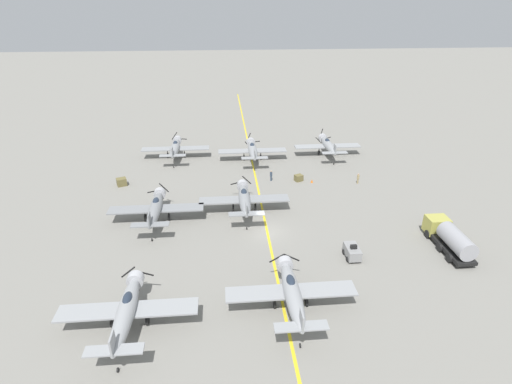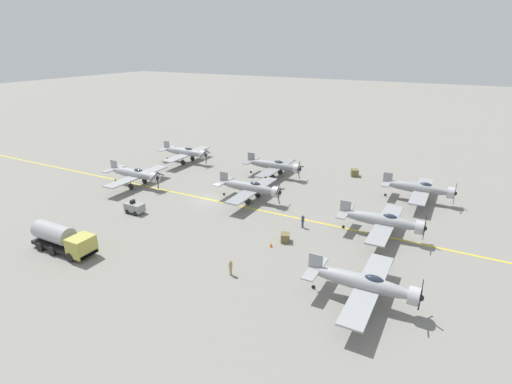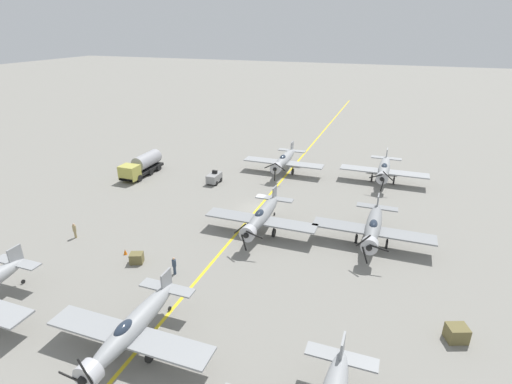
{
  "view_description": "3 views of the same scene",
  "coord_description": "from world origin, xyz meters",
  "px_view_note": "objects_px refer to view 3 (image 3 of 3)",
  "views": [
    {
      "loc": [
        -5.03,
        -41.93,
        25.73
      ],
      "look_at": [
        -0.69,
        7.95,
        1.63
      ],
      "focal_mm": 28.0,
      "sensor_mm": 36.0,
      "label": 1
    },
    {
      "loc": [
        44.29,
        31.17,
        21.53
      ],
      "look_at": [
        0.18,
        7.55,
        2.62
      ],
      "focal_mm": 28.0,
      "sensor_mm": 36.0,
      "label": 2
    },
    {
      "loc": [
        -14.99,
        41.17,
        20.84
      ],
      "look_at": [
        -1.23,
        3.61,
        3.96
      ],
      "focal_mm": 28.0,
      "sensor_mm": 36.0,
      "label": 3
    }
  ],
  "objects_px": {
    "ground_crew_inspecting": "(174,265)",
    "supply_crate_mid_lane": "(457,333)",
    "airplane_far_center": "(131,328)",
    "airplane_mid_left": "(373,226)",
    "airplane_mid_center": "(262,216)",
    "tow_tractor": "(214,178)",
    "supply_crate_by_tanker": "(137,258)",
    "traffic_cone": "(125,252)",
    "fuel_tanker": "(142,165)",
    "ground_crew_walking": "(75,230)",
    "airplane_near_center": "(284,160)",
    "airplane_near_left": "(384,169)"
  },
  "relations": [
    {
      "from": "airplane_near_center",
      "to": "airplane_mid_left",
      "type": "bearing_deg",
      "value": 114.02
    },
    {
      "from": "ground_crew_walking",
      "to": "supply_crate_mid_lane",
      "type": "height_order",
      "value": "ground_crew_walking"
    },
    {
      "from": "airplane_mid_center",
      "to": "fuel_tanker",
      "type": "relative_size",
      "value": 1.5
    },
    {
      "from": "airplane_far_center",
      "to": "airplane_mid_left",
      "type": "relative_size",
      "value": 1.0
    },
    {
      "from": "airplane_mid_center",
      "to": "tow_tractor",
      "type": "bearing_deg",
      "value": -49.89
    },
    {
      "from": "airplane_near_center",
      "to": "tow_tractor",
      "type": "xyz_separation_m",
      "value": [
        8.04,
        7.47,
        -1.22
      ]
    },
    {
      "from": "ground_crew_walking",
      "to": "airplane_mid_left",
      "type": "bearing_deg",
      "value": -162.3
    },
    {
      "from": "fuel_tanker",
      "to": "supply_crate_mid_lane",
      "type": "xyz_separation_m",
      "value": [
        -40.92,
        20.96,
        -0.92
      ]
    },
    {
      "from": "ground_crew_walking",
      "to": "airplane_mid_center",
      "type": "bearing_deg",
      "value": -156.84
    },
    {
      "from": "airplane_far_center",
      "to": "airplane_mid_center",
      "type": "relative_size",
      "value": 1.0
    },
    {
      "from": "airplane_near_left",
      "to": "ground_crew_inspecting",
      "type": "bearing_deg",
      "value": 45.56
    },
    {
      "from": "supply_crate_by_tanker",
      "to": "traffic_cone",
      "type": "relative_size",
      "value": 2.16
    },
    {
      "from": "airplane_far_center",
      "to": "airplane_mid_center",
      "type": "bearing_deg",
      "value": -99.0
    },
    {
      "from": "airplane_mid_center",
      "to": "traffic_cone",
      "type": "height_order",
      "value": "airplane_mid_center"
    },
    {
      "from": "airplane_near_center",
      "to": "fuel_tanker",
      "type": "distance_m",
      "value": 21.18
    },
    {
      "from": "fuel_tanker",
      "to": "airplane_mid_center",
      "type": "bearing_deg",
      "value": 154.52
    },
    {
      "from": "airplane_near_left",
      "to": "fuel_tanker",
      "type": "distance_m",
      "value": 35.16
    },
    {
      "from": "fuel_tanker",
      "to": "tow_tractor",
      "type": "height_order",
      "value": "fuel_tanker"
    },
    {
      "from": "airplane_mid_left",
      "to": "tow_tractor",
      "type": "height_order",
      "value": "airplane_mid_left"
    },
    {
      "from": "airplane_near_center",
      "to": "ground_crew_inspecting",
      "type": "relative_size",
      "value": 6.99
    },
    {
      "from": "airplane_far_center",
      "to": "airplane_mid_left",
      "type": "bearing_deg",
      "value": -125.27
    },
    {
      "from": "traffic_cone",
      "to": "airplane_far_center",
      "type": "bearing_deg",
      "value": 129.56
    },
    {
      "from": "airplane_near_center",
      "to": "fuel_tanker",
      "type": "xyz_separation_m",
      "value": [
        19.5,
        8.25,
        -0.5
      ]
    },
    {
      "from": "airplane_mid_center",
      "to": "airplane_near_center",
      "type": "relative_size",
      "value": 1.0
    },
    {
      "from": "ground_crew_inspecting",
      "to": "supply_crate_mid_lane",
      "type": "distance_m",
      "value": 23.09
    },
    {
      "from": "airplane_near_center",
      "to": "ground_crew_inspecting",
      "type": "distance_m",
      "value": 29.06
    },
    {
      "from": "fuel_tanker",
      "to": "ground_crew_inspecting",
      "type": "height_order",
      "value": "fuel_tanker"
    },
    {
      "from": "tow_tractor",
      "to": "traffic_cone",
      "type": "distance_m",
      "value": 20.29
    },
    {
      "from": "airplane_near_center",
      "to": "traffic_cone",
      "type": "relative_size",
      "value": 21.82
    },
    {
      "from": "airplane_mid_left",
      "to": "fuel_tanker",
      "type": "bearing_deg",
      "value": -0.08
    },
    {
      "from": "airplane_mid_left",
      "to": "traffic_cone",
      "type": "distance_m",
      "value": 24.8
    },
    {
      "from": "airplane_mid_left",
      "to": "supply_crate_mid_lane",
      "type": "xyz_separation_m",
      "value": [
        -6.92,
        11.84,
        -1.42
      ]
    },
    {
      "from": "tow_tractor",
      "to": "fuel_tanker",
      "type": "bearing_deg",
      "value": 3.91
    },
    {
      "from": "tow_tractor",
      "to": "airplane_mid_left",
      "type": "bearing_deg",
      "value": 156.28
    },
    {
      "from": "supply_crate_mid_lane",
      "to": "airplane_mid_left",
      "type": "bearing_deg",
      "value": -59.71
    },
    {
      "from": "airplane_near_center",
      "to": "ground_crew_walking",
      "type": "height_order",
      "value": "airplane_near_center"
    },
    {
      "from": "airplane_mid_center",
      "to": "airplane_mid_left",
      "type": "bearing_deg",
      "value": -175.59
    },
    {
      "from": "tow_tractor",
      "to": "ground_crew_walking",
      "type": "bearing_deg",
      "value": 70.3
    },
    {
      "from": "ground_crew_inspecting",
      "to": "supply_crate_by_tanker",
      "type": "height_order",
      "value": "ground_crew_inspecting"
    },
    {
      "from": "supply_crate_mid_lane",
      "to": "airplane_mid_center",
      "type": "bearing_deg",
      "value": -29.11
    },
    {
      "from": "airplane_near_center",
      "to": "supply_crate_mid_lane",
      "type": "height_order",
      "value": "airplane_near_center"
    },
    {
      "from": "airplane_far_center",
      "to": "traffic_cone",
      "type": "height_order",
      "value": "airplane_far_center"
    },
    {
      "from": "airplane_far_center",
      "to": "fuel_tanker",
      "type": "xyz_separation_m",
      "value": [
        20.05,
        -29.79,
        -0.5
      ]
    },
    {
      "from": "airplane_near_center",
      "to": "fuel_tanker",
      "type": "height_order",
      "value": "airplane_near_center"
    },
    {
      "from": "airplane_far_center",
      "to": "traffic_cone",
      "type": "distance_m",
      "value": 13.46
    },
    {
      "from": "tow_tractor",
      "to": "ground_crew_walking",
      "type": "distance_m",
      "value": 20.51
    },
    {
      "from": "supply_crate_by_tanker",
      "to": "airplane_mid_center",
      "type": "bearing_deg",
      "value": -133.71
    },
    {
      "from": "supply_crate_mid_lane",
      "to": "traffic_cone",
      "type": "xyz_separation_m",
      "value": [
        29.37,
        -1.46,
        -0.31
      ]
    },
    {
      "from": "airplane_near_left",
      "to": "supply_crate_by_tanker",
      "type": "relative_size",
      "value": 10.12
    },
    {
      "from": "airplane_mid_left",
      "to": "ground_crew_walking",
      "type": "bearing_deg",
      "value": 32.64
    }
  ]
}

